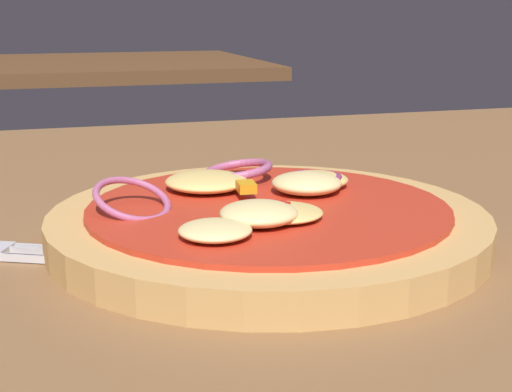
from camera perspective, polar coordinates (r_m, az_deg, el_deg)
The scene contains 3 objects.
dining_table at distance 0.43m, azimuth 6.73°, elevation -4.66°, with size 1.47×0.87×0.03m.
pizza at distance 0.41m, azimuth 0.73°, elevation -1.81°, with size 0.24×0.24×0.04m.
background_table at distance 1.81m, azimuth -13.93°, elevation 9.49°, with size 0.87×0.63×0.03m.
Camera 1 is at (-0.17, -0.37, 0.15)m, focal length 52.53 mm.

